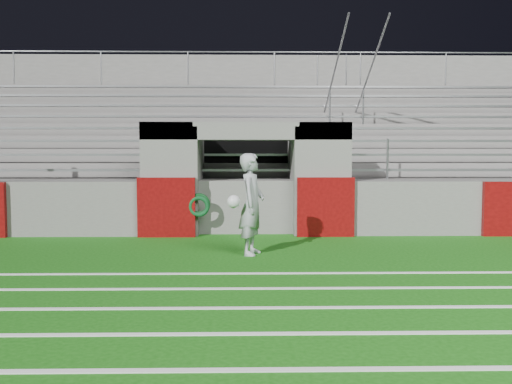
{
  "coord_description": "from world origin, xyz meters",
  "views": [
    {
      "loc": [
        -0.02,
        -9.88,
        1.92
      ],
      "look_at": [
        0.2,
        1.8,
        1.1
      ],
      "focal_mm": 40.0,
      "sensor_mm": 36.0,
      "label": 1
    }
  ],
  "objects": [
    {
      "name": "ground",
      "position": [
        0.0,
        0.0,
        0.0
      ],
      "size": [
        90.0,
        90.0,
        0.0
      ],
      "primitive_type": "plane",
      "color": "#13540E",
      "rests_on": "ground"
    },
    {
      "name": "field_markings",
      "position": [
        0.0,
        -5.0,
        0.01
      ],
      "size": [
        28.0,
        8.09,
        0.01
      ],
      "color": "white",
      "rests_on": "ground"
    },
    {
      "name": "stadium_structure",
      "position": [
        0.0,
        7.97,
        1.49
      ],
      "size": [
        26.0,
        8.48,
        5.42
      ],
      "color": "#615F5C",
      "rests_on": "ground"
    },
    {
      "name": "goalkeeper_with_ball",
      "position": [
        0.09,
        0.7,
        0.95
      ],
      "size": [
        0.76,
        0.78,
        1.9
      ],
      "color": "#9FA3A9",
      "rests_on": "ground"
    },
    {
      "name": "hose_coil",
      "position": [
        -1.07,
        2.93,
        0.72
      ],
      "size": [
        0.51,
        0.14,
        0.54
      ],
      "color": "#0B3916",
      "rests_on": "ground"
    }
  ]
}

